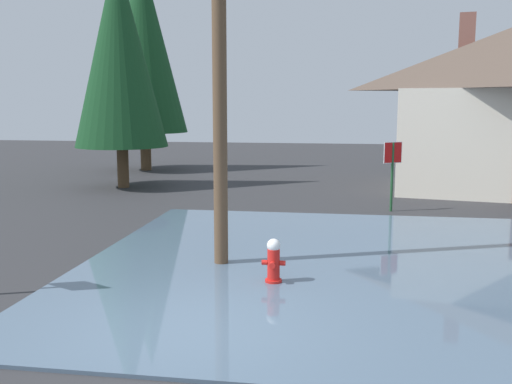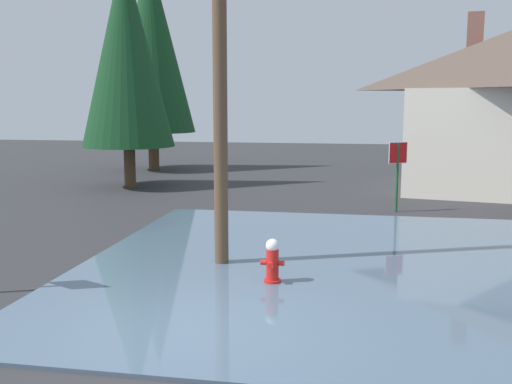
# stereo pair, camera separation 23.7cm
# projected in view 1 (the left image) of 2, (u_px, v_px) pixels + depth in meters

# --- Properties ---
(ground_plane) EXTENTS (80.00, 80.00, 0.10)m
(ground_plane) POSITION_uv_depth(u_px,v_px,m) (191.00, 337.00, 8.22)
(ground_plane) COLOR #2D2D30
(flood_puddle) EXTENTS (9.87, 10.56, 0.06)m
(flood_puddle) POSITION_uv_depth(u_px,v_px,m) (329.00, 264.00, 11.69)
(flood_puddle) COLOR #4C6075
(flood_puddle) RESTS_ON ground
(fire_hydrant) EXTENTS (0.43, 0.37, 0.85)m
(fire_hydrant) POSITION_uv_depth(u_px,v_px,m) (274.00, 262.00, 10.37)
(fire_hydrant) COLOR red
(fire_hydrant) RESTS_ON ground
(utility_pole) EXTENTS (1.60, 0.28, 9.36)m
(utility_pole) POSITION_uv_depth(u_px,v_px,m) (219.00, 18.00, 10.96)
(utility_pole) COLOR brown
(utility_pole) RESTS_ON ground
(stop_sign_far) EXTENTS (0.55, 0.35, 2.11)m
(stop_sign_far) POSITION_uv_depth(u_px,v_px,m) (393.00, 163.00, 17.34)
(stop_sign_far) COLOR #1E4C28
(stop_sign_far) RESTS_ON ground
(pine_tree_tall_left) EXTENTS (3.54, 3.54, 8.86)m
(pine_tree_tall_left) POSITION_uv_depth(u_px,v_px,m) (119.00, 51.00, 21.78)
(pine_tree_tall_left) COLOR #4C3823
(pine_tree_tall_left) RESTS_ON ground
(pine_tree_mid_left) EXTENTS (4.13, 4.13, 10.34)m
(pine_tree_mid_left) POSITION_uv_depth(u_px,v_px,m) (143.00, 43.00, 27.51)
(pine_tree_mid_left) COLOR #4C3823
(pine_tree_mid_left) RESTS_ON ground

